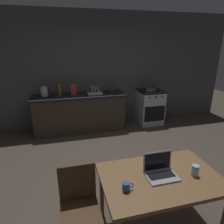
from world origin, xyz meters
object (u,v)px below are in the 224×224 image
(stove_oven, at_px, (150,107))
(frying_pan, at_px, (151,90))
(electric_kettle, at_px, (44,92))
(drinking_glass, at_px, (195,171))
(coffee_mug, at_px, (126,187))
(bottle_b, at_px, (59,89))
(dining_table, at_px, (160,182))
(bottle, at_px, (112,88))
(cereal_box, at_px, (74,89))
(dish_rack, at_px, (95,92))
(laptop, at_px, (160,171))
(chair, at_px, (79,202))

(stove_oven, height_order, frying_pan, frying_pan)
(electric_kettle, distance_m, drinking_glass, 3.53)
(coffee_mug, height_order, bottle_b, bottle_b)
(dining_table, distance_m, coffee_mug, 0.45)
(electric_kettle, relative_size, bottle_b, 0.82)
(frying_pan, bearing_deg, electric_kettle, 179.36)
(frying_pan, xyz_separation_m, coffee_mug, (-1.69, -3.11, -0.14))
(bottle, distance_m, cereal_box, 0.89)
(stove_oven, distance_m, drinking_glass, 3.26)
(stove_oven, relative_size, dish_rack, 2.62)
(stove_oven, xyz_separation_m, coffee_mug, (-1.71, -3.14, 0.33))
(laptop, height_order, coffee_mug, laptop)
(bottle, relative_size, drinking_glass, 2.41)
(bottle, height_order, bottle_b, bottle_b)
(laptop, height_order, bottle, bottle)
(frying_pan, bearing_deg, dish_rack, 178.86)
(coffee_mug, height_order, dish_rack, dish_rack)
(cereal_box, bearing_deg, electric_kettle, -178.24)
(electric_kettle, xyz_separation_m, drinking_glass, (1.65, -3.11, -0.22))
(dining_table, bearing_deg, chair, 174.74)
(bottle, xyz_separation_m, dish_rack, (-0.40, 0.05, -0.09))
(cereal_box, bearing_deg, chair, -93.83)
(coffee_mug, xyz_separation_m, dish_rack, (0.26, 3.14, 0.17))
(bottle, xyz_separation_m, bottle_b, (-1.21, 0.13, 0.00))
(electric_kettle, relative_size, coffee_mug, 2.18)
(bottle_b, bearing_deg, bottle, -6.13)
(chair, relative_size, frying_pan, 2.12)
(chair, distance_m, dish_rack, 3.06)
(dish_rack, bearing_deg, drinking_glass, -80.67)
(frying_pan, bearing_deg, drinking_glass, -106.73)
(dish_rack, bearing_deg, frying_pan, -1.14)
(stove_oven, height_order, dining_table, stove_oven)
(drinking_glass, bearing_deg, chair, 172.53)
(stove_oven, distance_m, dining_table, 3.30)
(bottle_b, bearing_deg, dining_table, -72.64)
(bottle_b, bearing_deg, coffee_mug, -80.23)
(electric_kettle, distance_m, frying_pan, 2.58)
(dining_table, relative_size, frying_pan, 2.95)
(coffee_mug, bearing_deg, bottle_b, 99.77)
(drinking_glass, bearing_deg, bottle_b, 112.50)
(laptop, bearing_deg, stove_oven, 70.11)
(frying_pan, bearing_deg, bottle, -178.82)
(electric_kettle, relative_size, bottle, 0.83)
(stove_oven, bearing_deg, bottle_b, 177.91)
(cereal_box, bearing_deg, drinking_glass, -72.28)
(frying_pan, relative_size, cereal_box, 1.63)
(chair, xyz_separation_m, electric_kettle, (-0.45, 2.95, 0.49))
(cereal_box, xyz_separation_m, dish_rack, (0.49, -0.02, -0.08))
(bottle, bearing_deg, cereal_box, 175.50)
(laptop, bearing_deg, dining_table, -86.88)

